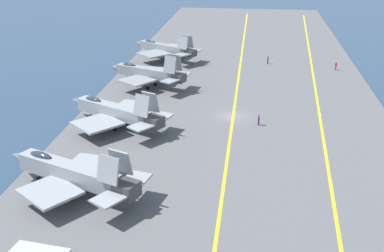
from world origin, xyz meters
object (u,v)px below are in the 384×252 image
Objects in this scene: parked_jet_third at (115,111)px; crew_brown_vest at (268,59)px; crew_red_vest at (336,66)px; crew_purple_vest at (259,119)px; parked_jet_fifth at (165,48)px; parked_jet_second at (71,173)px; parked_jet_fourth at (147,73)px.

parked_jet_third is 9.33× the size of crew_brown_vest.
crew_purple_vest is at bearing 153.87° from crew_red_vest.
parked_jet_fifth is at bearing 29.99° from crew_purple_vest.
crew_brown_vest reaches higher than crew_purple_vest.
parked_jet_fourth is (37.30, -0.19, 0.23)m from parked_jet_second.
crew_brown_vest is (55.95, -21.74, -1.44)m from parked_jet_second.
parked_jet_third reaches higher than crew_brown_vest.
parked_jet_second is 18.69m from parked_jet_third.
parked_jet_fourth is 9.02× the size of crew_red_vest.
parked_jet_third reaches higher than parked_jet_fifth.
parked_jet_fourth reaches higher than parked_jet_fifth.
crew_brown_vest is at bearing -21.23° from parked_jet_second.
parked_jet_third reaches higher than crew_purple_vest.
parked_jet_fifth reaches higher than crew_brown_vest.
parked_jet_second is 1.07× the size of parked_jet_fifth.
parked_jet_third is 18.63m from parked_jet_fourth.
crew_brown_vest is at bearing -91.47° from parked_jet_fifth.
crew_purple_vest is at bearing -150.01° from parked_jet_fifth.
parked_jet_third is at bearing 149.22° from crew_brown_vest.
parked_jet_second is at bearing -178.60° from parked_jet_third.
parked_jet_fifth is at bearing 84.10° from crew_red_vest.
crew_purple_vest is at bearing -81.33° from parked_jet_third.
parked_jet_fifth is 35.51m from crew_red_vest.
parked_jet_third is at bearing 1.40° from parked_jet_second.
crew_purple_vest is (-31.08, 15.25, -0.03)m from crew_red_vest.
crew_purple_vest is at bearing -128.23° from parked_jet_fourth.
parked_jet_third is 43.40m from crew_brown_vest.
crew_purple_vest is (-15.52, -19.70, -1.74)m from parked_jet_fourth.
parked_jet_second reaches higher than parked_jet_third.
crew_purple_vest is (-34.73, -20.04, -1.58)m from parked_jet_fifth.
crew_red_vest is at bearing -26.13° from crew_purple_vest.
parked_jet_fourth reaches higher than parked_jet_second.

